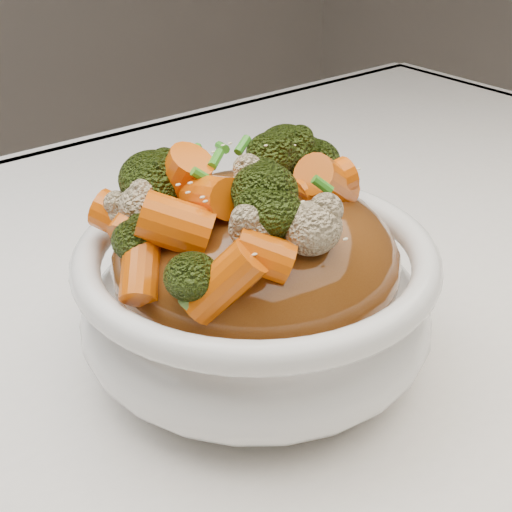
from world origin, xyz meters
TOP-DOWN VIEW (x-y plane):
  - tablecloth at (0.00, 0.00)m, footprint 1.20×0.80m
  - bowl at (0.01, -0.00)m, footprint 0.26×0.26m
  - sauce_base at (0.01, -0.00)m, footprint 0.21×0.21m
  - carrots at (0.01, -0.00)m, footprint 0.21×0.21m
  - broccoli at (0.01, -0.00)m, footprint 0.21×0.21m
  - cauliflower at (0.01, -0.00)m, footprint 0.21×0.21m
  - scallions at (0.01, -0.00)m, footprint 0.16×0.16m
  - sesame_seeds at (0.01, -0.00)m, footprint 0.19×0.19m

SIDE VIEW (x-z plane):
  - tablecloth at x=0.00m, z-range 0.71..0.75m
  - bowl at x=0.01m, z-range 0.75..0.83m
  - sauce_base at x=0.01m, z-range 0.77..0.86m
  - cauliflower at x=0.01m, z-range 0.86..0.89m
  - broccoli at x=0.01m, z-range 0.85..0.89m
  - carrots at x=0.01m, z-range 0.85..0.90m
  - scallions at x=0.01m, z-range 0.87..0.89m
  - sesame_seeds at x=0.01m, z-range 0.87..0.88m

